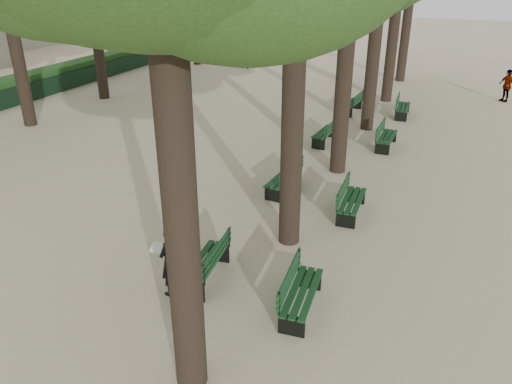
% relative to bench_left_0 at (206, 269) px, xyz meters
% --- Properties ---
extents(ground, '(120.00, 120.00, 0.00)m').
position_rel_bench_left_0_xyz_m(ground, '(-0.37, -0.69, -0.27)').
color(ground, beige).
rests_on(ground, ground).
extents(bench_left_0, '(0.77, 1.85, 0.92)m').
position_rel_bench_left_0_xyz_m(bench_left_0, '(0.00, 0.00, 0.00)').
color(bench_left_0, black).
rests_on(bench_left_0, ground).
extents(bench_left_1, '(0.69, 1.83, 0.92)m').
position_rel_bench_left_0_xyz_m(bench_left_1, '(0.00, 5.07, 0.00)').
color(bench_left_1, black).
rests_on(bench_left_1, ground).
extents(bench_left_2, '(0.70, 1.84, 0.92)m').
position_rel_bench_left_0_xyz_m(bench_left_2, '(0.00, 9.88, 0.00)').
color(bench_left_2, black).
rests_on(bench_left_2, ground).
extents(bench_left_3, '(0.69, 1.83, 0.92)m').
position_rel_bench_left_0_xyz_m(bench_left_3, '(0.00, 14.48, 0.00)').
color(bench_left_3, black).
rests_on(bench_left_3, ground).
extents(bench_right_0, '(0.71, 1.84, 0.92)m').
position_rel_bench_left_0_xyz_m(bench_right_0, '(2.27, -0.22, 0.00)').
color(bench_right_0, black).
rests_on(bench_right_0, ground).
extents(bench_right_1, '(0.64, 1.82, 0.92)m').
position_rel_bench_left_0_xyz_m(bench_right_1, '(2.27, 4.31, 0.00)').
color(bench_right_1, black).
rests_on(bench_right_1, ground).
extents(bench_right_2, '(0.59, 1.81, 0.92)m').
position_rel_bench_left_0_xyz_m(bench_right_2, '(2.27, 10.24, 0.00)').
color(bench_right_2, black).
rests_on(bench_right_2, ground).
extents(bench_right_3, '(0.67, 1.83, 0.92)m').
position_rel_bench_left_0_xyz_m(bench_right_3, '(2.27, 14.74, 0.00)').
color(bench_right_3, black).
rests_on(bench_right_3, ground).
extents(man_with_map, '(0.64, 0.68, 1.58)m').
position_rel_bench_left_0_xyz_m(man_with_map, '(-0.46, -0.69, 0.52)').
color(man_with_map, black).
rests_on(man_with_map, ground).
extents(pedestrian_a, '(0.90, 0.61, 1.72)m').
position_rel_bench_left_0_xyz_m(pedestrian_a, '(-1.81, 20.43, 0.59)').
color(pedestrian_a, '#262628').
rests_on(pedestrian_a, ground).
extents(pedestrian_c, '(0.85, 0.91, 1.60)m').
position_rel_bench_left_0_xyz_m(pedestrian_c, '(6.63, 19.46, 0.53)').
color(pedestrian_c, '#262628').
rests_on(pedestrian_c, ground).
extents(pedestrian_e, '(1.45, 0.57, 1.53)m').
position_rel_bench_left_0_xyz_m(pedestrian_e, '(-8.82, 22.29, 0.49)').
color(pedestrian_e, '#262628').
rests_on(pedestrian_e, ground).
extents(fence, '(0.08, 42.00, 0.90)m').
position_rel_bench_left_0_xyz_m(fence, '(-15.37, 10.31, 0.18)').
color(fence, black).
rests_on(fence, ground).
extents(hedge, '(1.20, 42.00, 1.20)m').
position_rel_bench_left_0_xyz_m(hedge, '(-16.07, 10.31, 0.33)').
color(hedge, '#1A4618').
rests_on(hedge, ground).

